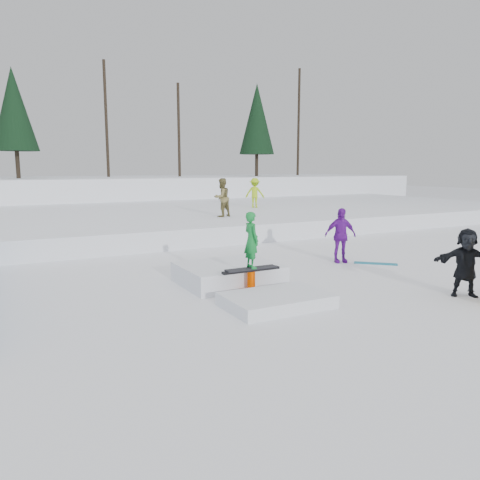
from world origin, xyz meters
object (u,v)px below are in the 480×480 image
walker_ygreen (255,193)px  spectator_dark (466,263)px  walker_olive (222,198)px  spectator_purple (340,235)px  jib_rail_feature (241,278)px

walker_ygreen → spectator_dark: size_ratio=1.03×
walker_olive → spectator_purple: walker_olive is taller
walker_olive → spectator_dark: 13.24m
walker_olive → spectator_dark: size_ratio=1.10×
walker_olive → jib_rail_feature: walker_olive is taller
jib_rail_feature → walker_olive: bearing=66.9°
spectator_purple → jib_rail_feature: bearing=-142.2°
walker_olive → spectator_purple: (0.40, -8.42, -0.81)m
walker_ygreen → spectator_purple: size_ratio=0.95×
spectator_dark → jib_rail_feature: 5.69m
walker_ygreen → spectator_dark: walker_ygreen is taller
spectator_purple → jib_rail_feature: (-4.66, -1.57, -0.62)m
walker_ygreen → spectator_dark: bearing=117.6°
jib_rail_feature → spectator_dark: bearing=-34.6°
walker_ygreen → spectator_dark: (-3.65, -17.04, -0.83)m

